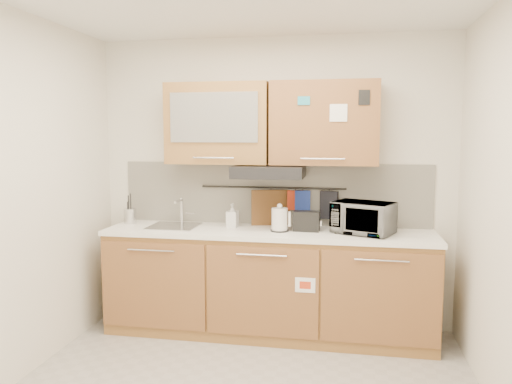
% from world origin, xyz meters
% --- Properties ---
extents(wall_back, '(3.20, 0.00, 3.20)m').
position_xyz_m(wall_back, '(0.00, 1.50, 1.30)').
color(wall_back, silver).
rests_on(wall_back, ground).
extents(wall_left, '(0.00, 3.00, 3.00)m').
position_xyz_m(wall_left, '(-1.60, 0.00, 1.30)').
color(wall_left, silver).
rests_on(wall_left, ground).
extents(base_cabinet, '(2.80, 0.64, 0.88)m').
position_xyz_m(base_cabinet, '(0.00, 1.19, 0.41)').
color(base_cabinet, '#A26F39').
rests_on(base_cabinet, floor).
extents(countertop, '(2.82, 0.62, 0.04)m').
position_xyz_m(countertop, '(0.00, 1.19, 0.90)').
color(countertop, white).
rests_on(countertop, base_cabinet).
extents(backsplash, '(2.80, 0.02, 0.56)m').
position_xyz_m(backsplash, '(0.00, 1.49, 1.20)').
color(backsplash, silver).
rests_on(backsplash, countertop).
extents(upper_cabinets, '(1.82, 0.37, 0.70)m').
position_xyz_m(upper_cabinets, '(-0.00, 1.32, 1.83)').
color(upper_cabinets, '#A26F39').
rests_on(upper_cabinets, wall_back).
extents(range_hood, '(0.60, 0.46, 0.10)m').
position_xyz_m(range_hood, '(0.00, 1.25, 1.42)').
color(range_hood, black).
rests_on(range_hood, upper_cabinets).
extents(sink, '(0.42, 0.40, 0.26)m').
position_xyz_m(sink, '(-0.85, 1.21, 0.92)').
color(sink, silver).
rests_on(sink, countertop).
extents(utensil_rail, '(1.30, 0.02, 0.02)m').
position_xyz_m(utensil_rail, '(0.00, 1.45, 1.26)').
color(utensil_rail, black).
rests_on(utensil_rail, backsplash).
extents(utensil_crock, '(0.13, 0.13, 0.28)m').
position_xyz_m(utensil_crock, '(-1.30, 1.28, 0.99)').
color(utensil_crock, silver).
rests_on(utensil_crock, countertop).
extents(kettle, '(0.17, 0.15, 0.24)m').
position_xyz_m(kettle, '(0.11, 1.16, 1.01)').
color(kettle, silver).
rests_on(kettle, countertop).
extents(toaster, '(0.23, 0.14, 0.17)m').
position_xyz_m(toaster, '(0.33, 1.22, 1.01)').
color(toaster, black).
rests_on(toaster, countertop).
extents(microwave, '(0.56, 0.48, 0.26)m').
position_xyz_m(microwave, '(0.80, 1.20, 1.05)').
color(microwave, '#999999').
rests_on(microwave, countertop).
extents(soap_bottle, '(0.10, 0.10, 0.21)m').
position_xyz_m(soap_bottle, '(-0.34, 1.29, 1.02)').
color(soap_bottle, '#999999').
rests_on(soap_bottle, countertop).
extents(cutting_board, '(0.34, 0.12, 0.43)m').
position_xyz_m(cutting_board, '(-0.01, 1.44, 1.02)').
color(cutting_board, brown).
rests_on(cutting_board, utensil_rail).
extents(oven_mitt, '(0.14, 0.05, 0.23)m').
position_xyz_m(oven_mitt, '(0.27, 1.44, 1.13)').
color(oven_mitt, navy).
rests_on(oven_mitt, utensil_rail).
extents(dark_pouch, '(0.16, 0.08, 0.25)m').
position_xyz_m(dark_pouch, '(0.51, 1.44, 1.12)').
color(dark_pouch, black).
rests_on(dark_pouch, utensil_rail).
extents(pot_holder, '(0.14, 0.05, 0.17)m').
position_xyz_m(pot_holder, '(0.21, 1.44, 1.15)').
color(pot_holder, '#AF2D17').
rests_on(pot_holder, utensil_rail).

